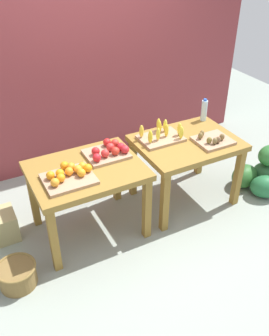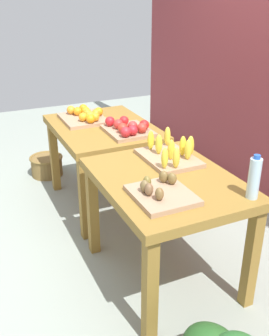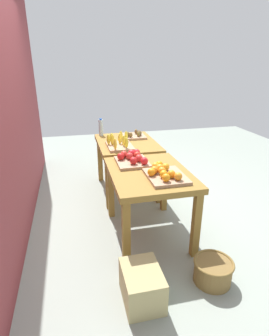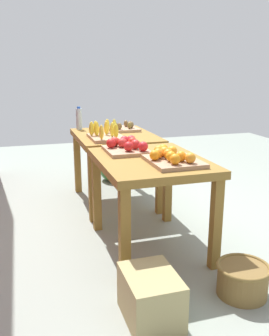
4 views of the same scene
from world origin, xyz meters
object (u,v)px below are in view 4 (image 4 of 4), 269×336
object	(u,v)px
display_table_left	(150,172)
watermelon_pile	(116,164)
banana_crate	(106,134)
wicker_basket	(243,279)
orange_bin	(171,158)
apple_bin	(127,146)
cardboard_produce_box	(151,297)
water_bottle	(79,119)
kiwi_bin	(124,128)
display_table_right	(115,144)

from	to	relation	value
display_table_left	watermelon_pile	bearing A→B (deg)	-6.73
banana_crate	wicker_basket	world-z (taller)	banana_crate
orange_bin	banana_crate	world-z (taller)	banana_crate
wicker_basket	watermelon_pile	bearing A→B (deg)	2.21
orange_bin	banana_crate	bearing A→B (deg)	12.56
display_table_left	apple_bin	bearing A→B (deg)	21.55
cardboard_produce_box	orange_bin	bearing A→B (deg)	-30.10
display_table_left	cardboard_produce_box	world-z (taller)	display_table_left
banana_crate	water_bottle	distance (m)	0.67
kiwi_bin	water_bottle	world-z (taller)	water_bottle
apple_bin	banana_crate	bearing A→B (deg)	3.48
display_table_left	water_bottle	xyz separation A→B (m)	(1.55, 0.31, 0.23)
kiwi_bin	watermelon_pile	bearing A→B (deg)	-7.03
display_table_right	cardboard_produce_box	distance (m)	2.07
display_table_left	wicker_basket	xyz separation A→B (m)	(-0.82, -0.35, -0.53)
orange_bin	cardboard_produce_box	distance (m)	1.02
wicker_basket	cardboard_produce_box	size ratio (longest dim) A/B	0.87
watermelon_pile	wicker_basket	xyz separation A→B (m)	(-2.85, -0.11, -0.07)
watermelon_pile	apple_bin	bearing A→B (deg)	168.71
wicker_basket	cardboard_produce_box	bearing A→B (deg)	94.60
display_table_left	wicker_basket	bearing A→B (deg)	-156.85
display_table_right	watermelon_pile	xyz separation A→B (m)	(0.91, -0.24, -0.46)
apple_bin	wicker_basket	distance (m)	1.37
orange_bin	water_bottle	world-z (taller)	water_bottle
water_bottle	watermelon_pile	distance (m)	1.01
water_bottle	cardboard_produce_box	distance (m)	2.52
apple_bin	kiwi_bin	xyz separation A→B (m)	(1.04, -0.26, -0.02)
display_table_left	display_table_right	world-z (taller)	same
apple_bin	kiwi_bin	bearing A→B (deg)	-14.12
kiwi_bin	water_bottle	distance (m)	0.52
apple_bin	cardboard_produce_box	bearing A→B (deg)	170.64
orange_bin	water_bottle	bearing A→B (deg)	12.98
water_bottle	cardboard_produce_box	world-z (taller)	water_bottle
display_table_left	cardboard_produce_box	distance (m)	1.05
kiwi_bin	watermelon_pile	distance (m)	0.93
display_table_right	watermelon_pile	distance (m)	1.05
display_table_right	watermelon_pile	bearing A→B (deg)	-14.70
apple_bin	kiwi_bin	world-z (taller)	apple_bin
banana_crate	display_table_right	bearing A→B (deg)	-33.33
display_table_right	display_table_left	bearing A→B (deg)	180.00
display_table_right	watermelon_pile	size ratio (longest dim) A/B	1.58
apple_bin	orange_bin	bearing A→B (deg)	-156.48
display_table_left	watermelon_pile	world-z (taller)	display_table_left
display_table_left	watermelon_pile	size ratio (longest dim) A/B	1.58
banana_crate	wicker_basket	size ratio (longest dim) A/B	1.27
water_bottle	orange_bin	bearing A→B (deg)	-167.02
kiwi_bin	cardboard_produce_box	xyz separation A→B (m)	(-2.19, 0.45, -0.63)
display_table_left	watermelon_pile	xyz separation A→B (m)	(2.03, -0.24, -0.46)
banana_crate	kiwi_bin	distance (m)	0.52
orange_bin	watermelon_pile	bearing A→B (deg)	-3.75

